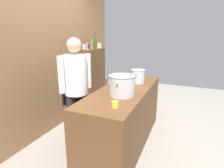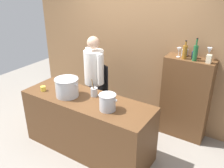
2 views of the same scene
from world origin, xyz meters
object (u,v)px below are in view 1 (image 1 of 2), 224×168
Objects in this scene: stockpot_large at (122,85)px; wine_bottle_green at (95,43)px; wine_glass_short at (88,45)px; spice_tin_cream at (99,45)px; wine_bottle_amber at (91,44)px; spice_tin_navy at (90,46)px; wine_glass_wide at (93,42)px; butter_jar at (115,104)px; chef at (76,86)px; stockpot_small at (138,76)px; spice_tin_silver at (85,47)px; utensil_crock at (117,83)px.

stockpot_large is 1.97m from wine_bottle_green.
spice_tin_cream is (0.46, -0.05, -0.04)m from wine_glass_short.
wine_bottle_amber is 0.17m from spice_tin_navy.
wine_bottle_amber is 0.35m from wine_glass_wide.
wine_glass_short is (1.67, 1.31, 0.56)m from butter_jar.
wine_bottle_green reaches higher than spice_tin_cream.
spice_tin_cream reaches higher than spice_tin_navy.
chef is 5.88× the size of wine_bottle_amber.
spice_tin_silver is at bearing 67.45° from stockpot_small.
chef is at bearing -158.61° from spice_tin_navy.
chef is 1.68m from wine_bottle_green.
wine_glass_wide is at bearing 39.04° from stockpot_large.
spice_tin_silver is (0.96, 1.13, 0.48)m from utensil_crock.
spice_tin_navy is at bearing 105.59° from wine_bottle_green.
wine_bottle_green is at bearing -135.84° from wine_glass_wide.
stockpot_small is at bearing 162.61° from chef.
butter_jar is 0.43× the size of wine_glass_wide.
stockpot_small is 0.46m from utensil_crock.
stockpot_small is at bearing -122.21° from wine_bottle_green.
spice_tin_navy is (1.49, 0.58, 0.48)m from chef.
chef reaches higher than utensil_crock.
stockpot_large is at bearing -141.56° from wine_bottle_green.
wine_glass_wide is (0.92, 1.36, 0.51)m from stockpot_small.
stockpot_small is 2.69× the size of spice_tin_silver.
butter_jar is 2.54m from spice_tin_cream.
utensil_crock is at bearing -130.32° from spice_tin_silver.
butter_jar is at bearing -146.82° from wine_bottle_green.
spice_tin_silver is at bearing -178.76° from wine_glass_wide.
wine_glass_wide is at bearing 104.35° from spice_tin_cream.
wine_glass_short is at bearing 38.07° from butter_jar.
spice_tin_navy is (1.90, 1.38, 0.51)m from butter_jar.
wine_glass_wide is 1.25× the size of wine_glass_short.
stockpot_small is at bearing -116.33° from wine_bottle_amber.
spice_tin_cream is at bearing 35.72° from utensil_crock.
spice_tin_cream is at bearing 30.59° from butter_jar.
butter_jar is at bearing -144.07° from spice_tin_navy.
wine_glass_wide is (0.16, 0.16, 0.01)m from wine_bottle_green.
wine_bottle_amber is 2.58× the size of spice_tin_silver.
wine_bottle_green is 2.74× the size of spice_tin_cream.
chef reaches higher than stockpot_large.
butter_jar is 2.60m from wine_glass_wide.
spice_tin_cream is at bearing -138.14° from chef.
stockpot_large reaches higher than butter_jar.
stockpot_large is 2.00m from spice_tin_navy.
utensil_crock is at bearing 149.78° from stockpot_small.
spice_tin_cream is at bearing 34.92° from stockpot_large.
wine_bottle_green is at bearing -74.41° from spice_tin_navy.
wine_glass_wide reaches higher than spice_tin_navy.
stockpot_small is 1.57m from spice_tin_navy.
chef is at bearing 125.96° from utensil_crock.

